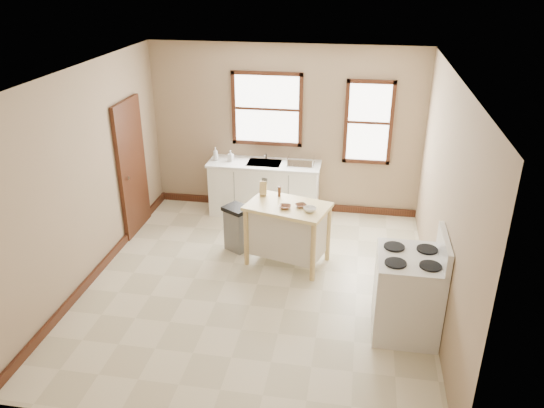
{
  "coord_description": "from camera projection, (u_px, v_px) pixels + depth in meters",
  "views": [
    {
      "loc": [
        1.2,
        -5.89,
        3.95
      ],
      "look_at": [
        0.14,
        0.4,
        1.02
      ],
      "focal_mm": 35.0,
      "sensor_mm": 36.0,
      "label": 1
    }
  ],
  "objects": [
    {
      "name": "kitchen_island",
      "position": [
        287.0,
        234.0,
        7.46
      ],
      "size": [
        1.25,
        0.97,
        0.9
      ],
      "primitive_type": null,
      "rotation": [
        0.0,
        0.0,
        -0.27
      ],
      "color": "#EDD68B",
      "rests_on": "ground"
    },
    {
      "name": "gas_stove",
      "position": [
        408.0,
        284.0,
        5.99
      ],
      "size": [
        0.79,
        0.8,
        1.25
      ],
      "primitive_type": null,
      "color": "white",
      "rests_on": "ground"
    },
    {
      "name": "wall_left",
      "position": [
        86.0,
        177.0,
        6.87
      ],
      "size": [
        0.04,
        5.0,
        2.8
      ],
      "primitive_type": "cube",
      "color": "tan",
      "rests_on": "ground"
    },
    {
      "name": "door_left",
      "position": [
        132.0,
        168.0,
        8.17
      ],
      "size": [
        0.06,
        0.9,
        2.1
      ],
      "primitive_type": "cube",
      "color": "#381A0F",
      "rests_on": "ground"
    },
    {
      "name": "knife_block",
      "position": [
        263.0,
        189.0,
        7.54
      ],
      "size": [
        0.11,
        0.11,
        0.2
      ],
      "primitive_type": null,
      "rotation": [
        0.0,
        0.0,
        0.08
      ],
      "color": "tan",
      "rests_on": "kitchen_island"
    },
    {
      "name": "trash_bin",
      "position": [
        237.0,
        228.0,
        7.85
      ],
      "size": [
        0.46,
        0.44,
        0.7
      ],
      "primitive_type": null,
      "rotation": [
        0.0,
        0.0,
        -0.54
      ],
      "color": "slate",
      "rests_on": "ground"
    },
    {
      "name": "bowl_b",
      "position": [
        301.0,
        206.0,
        7.21
      ],
      "size": [
        0.2,
        0.2,
        0.04
      ],
      "primitive_type": "imported",
      "rotation": [
        0.0,
        0.0,
        0.47
      ],
      "color": "brown",
      "rests_on": "kitchen_island"
    },
    {
      "name": "bowl_a",
      "position": [
        285.0,
        207.0,
        7.18
      ],
      "size": [
        0.17,
        0.17,
        0.04
      ],
      "primitive_type": "imported",
      "rotation": [
        0.0,
        0.0,
        0.07
      ],
      "color": "brown",
      "rests_on": "kitchen_island"
    },
    {
      "name": "soap_bottle_a",
      "position": [
        216.0,
        154.0,
        8.81
      ],
      "size": [
        0.11,
        0.11,
        0.22
      ],
      "primitive_type": "imported",
      "rotation": [
        0.0,
        0.0,
        0.38
      ],
      "color": "#B2B2B2",
      "rests_on": "sink_counter"
    },
    {
      "name": "baseboard_left",
      "position": [
        102.0,
        266.0,
        7.42
      ],
      "size": [
        0.04,
        5.0,
        0.12
      ],
      "primitive_type": "cube",
      "color": "#381A0F",
      "rests_on": "ground"
    },
    {
      "name": "ceiling",
      "position": [
        254.0,
        74.0,
        5.94
      ],
      "size": [
        5.0,
        5.0,
        0.0
      ],
      "primitive_type": "plane",
      "rotation": [
        3.14,
        0.0,
        0.0
      ],
      "color": "white",
      "rests_on": "ground"
    },
    {
      "name": "dish_rack",
      "position": [
        301.0,
        161.0,
        8.64
      ],
      "size": [
        0.44,
        0.33,
        0.11
      ],
      "primitive_type": null,
      "rotation": [
        0.0,
        0.0,
        0.01
      ],
      "color": "silver",
      "rests_on": "sink_counter"
    },
    {
      "name": "baseboard_back",
      "position": [
        284.0,
        204.0,
        9.3
      ],
      "size": [
        4.5,
        0.04,
        0.12
      ],
      "primitive_type": "cube",
      "color": "#381A0F",
      "rests_on": "ground"
    },
    {
      "name": "wall_right",
      "position": [
        445.0,
        201.0,
        6.19
      ],
      "size": [
        0.04,
        5.0,
        2.8
      ],
      "primitive_type": "cube",
      "color": "tan",
      "rests_on": "ground"
    },
    {
      "name": "soap_bottle_b",
      "position": [
        231.0,
        156.0,
        8.79
      ],
      "size": [
        0.1,
        0.1,
        0.18
      ],
      "primitive_type": "imported",
      "rotation": [
        0.0,
        0.0,
        -0.3
      ],
      "color": "#B2B2B2",
      "rests_on": "sink_counter"
    },
    {
      "name": "wall_back",
      "position": [
        285.0,
        130.0,
        8.77
      ],
      "size": [
        4.5,
        0.04,
        2.8
      ],
      "primitive_type": "cube",
      "color": "tan",
      "rests_on": "ground"
    },
    {
      "name": "window_main",
      "position": [
        267.0,
        109.0,
        8.65
      ],
      "size": [
        1.17,
        0.06,
        1.22
      ],
      "primitive_type": null,
      "color": "#381A0F",
      "rests_on": "wall_back"
    },
    {
      "name": "pepper_grinder",
      "position": [
        279.0,
        191.0,
        7.52
      ],
      "size": [
        0.06,
        0.06,
        0.15
      ],
      "primitive_type": "cylinder",
      "rotation": [
        0.0,
        0.0,
        -0.43
      ],
      "color": "#412311",
      "rests_on": "kitchen_island"
    },
    {
      "name": "faucet",
      "position": [
        266.0,
        153.0,
        8.86
      ],
      "size": [
        0.03,
        0.03,
        0.22
      ],
      "primitive_type": "cylinder",
      "color": "silver",
      "rests_on": "sink_counter"
    },
    {
      "name": "bowl_c",
      "position": [
        310.0,
        210.0,
        7.08
      ],
      "size": [
        0.21,
        0.21,
        0.05
      ],
      "primitive_type": "imported",
      "rotation": [
        0.0,
        0.0,
        -0.23
      ],
      "color": "silver",
      "rests_on": "kitchen_island"
    },
    {
      "name": "window_side",
      "position": [
        369.0,
        123.0,
        8.46
      ],
      "size": [
        0.77,
        0.06,
        1.37
      ],
      "primitive_type": null,
      "color": "#381A0F",
      "rests_on": "wall_back"
    },
    {
      "name": "sink_counter",
      "position": [
        264.0,
        188.0,
        8.94
      ],
      "size": [
        1.86,
        0.62,
        0.92
      ],
      "primitive_type": null,
      "color": "white",
      "rests_on": "ground"
    },
    {
      "name": "floor",
      "position": [
        257.0,
        284.0,
        7.11
      ],
      "size": [
        5.0,
        5.0,
        0.0
      ],
      "primitive_type": "plane",
      "color": "beige",
      "rests_on": "ground"
    }
  ]
}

